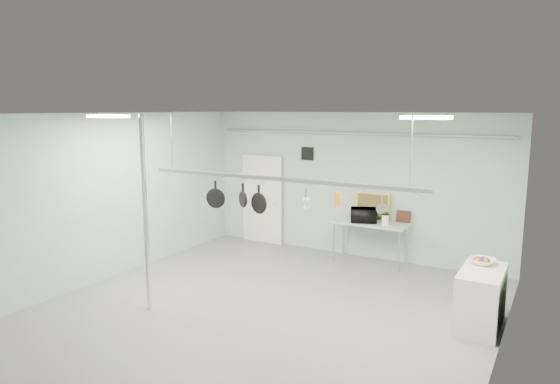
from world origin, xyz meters
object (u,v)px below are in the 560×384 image
Objects in this scene: pot_rack at (275,177)px; skillet_mid at (243,195)px; prep_table at (370,225)px; side_cabinet at (481,298)px; chrome_pole at (145,214)px; skillet_right at (259,199)px; microwave at (364,215)px; fruit_bowl at (482,261)px; skillet_left at (216,194)px; coffee_canister at (385,220)px.

pot_rack is 12.70× the size of skillet_mid.
prep_table is 3.39m from side_cabinet.
skillet_right is (1.59, 0.90, 0.26)m from chrome_pole.
prep_table is 3.53m from skillet_right.
microwave is at bearing -137.68° from prep_table.
fruit_bowl reaches higher than side_cabinet.
chrome_pole is at bearing -157.59° from side_cabinet.
fruit_bowl is at bearing 4.19° from skillet_left.
skillet_left is at bearing -115.42° from prep_table.
chrome_pole is 8.33× the size of fruit_bowl.
microwave is 2.54× the size of coffee_canister.
coffee_canister is 3.56m from skillet_mid.
prep_table is at bearing 105.60° from skillet_mid.
skillet_left reaches higher than fruit_bowl.
chrome_pole is at bearing -143.62° from skillet_left.
skillet_right is (-3.26, -1.10, 1.41)m from side_cabinet.
coffee_canister is at bearing 136.63° from side_cabinet.
prep_table is 0.27m from microwave.
fruit_bowl is (2.61, -1.82, -0.11)m from microwave.
microwave is at bearing 93.70° from skillet_right.
side_cabinet is at bearing -43.37° from coffee_canister.
side_cabinet is 4.49m from skillet_left.
microwave reaches higher than side_cabinet.
side_cabinet is 3.71m from skillet_right.
skillet_left is (-4.06, -1.38, 0.91)m from fruit_bowl.
fruit_bowl reaches higher than prep_table.
coffee_canister reaches higher than fruit_bowl.
chrome_pole is 5.35m from fruit_bowl.
pot_rack reaches higher than coffee_canister.
fruit_bowl is 1.02× the size of skillet_mid.
skillet_left is at bearing -161.31° from fruit_bowl.
microwave is 3.18m from fruit_bowl.
pot_rack is 1.23m from skillet_left.
microwave is (2.18, 4.10, -0.54)m from chrome_pole.
coffee_canister is at bearing 99.09° from skillet_mid.
fruit_bowl is 3.88m from skillet_mid.
skillet_right reaches higher than fruit_bowl.
pot_rack reaches higher than side_cabinet.
skillet_mid is at bearing -14.51° from skillet_left.
skillet_left is 0.56m from skillet_mid.
skillet_right is at bearing -108.76° from coffee_canister.
prep_table is 3.15m from fruit_bowl.
skillet_left is at bearing -165.80° from skillet_right.
coffee_canister is (0.37, -0.14, 0.18)m from prep_table.
fruit_bowl is 0.84× the size of skillet_left.
pot_rack is 10.51× the size of skillet_left.
microwave is 1.44× the size of skillet_mid.
skillet_right is (-0.71, -3.30, 1.02)m from prep_table.
pot_rack reaches higher than microwave.
skillet_right is at bearing -14.51° from skillet_left.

